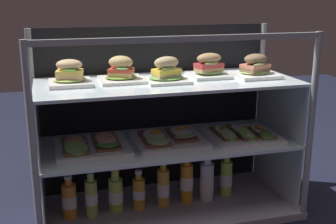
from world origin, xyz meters
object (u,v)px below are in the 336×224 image
object	(u,v)px
juice_bottle_front_right_end	(69,200)
plated_roll_sandwich_near_right_corner	(121,72)
juice_bottle_back_center	(139,193)
juice_bottle_front_left_end	(163,187)
open_sandwich_tray_near_right_corner	(92,145)
plated_roll_sandwich_near_left_corner	(166,73)
juice_bottle_back_right	(91,197)
juice_bottle_front_middle	(207,181)
open_sandwich_tray_right_of_center	(242,134)
plated_roll_sandwich_mid_right	(255,68)
open_sandwich_tray_near_left_corner	(169,138)
juice_bottle_back_left	(226,178)
juice_bottle_tucked_behind	(116,194)
juice_bottle_front_second	(187,182)
plated_roll_sandwich_far_right	(209,68)
plated_roll_sandwich_left_of_center	(70,76)

from	to	relation	value
juice_bottle_front_right_end	plated_roll_sandwich_near_right_corner	bearing A→B (deg)	10.04
juice_bottle_back_center	juice_bottle_front_left_end	world-z (taller)	juice_bottle_front_left_end
juice_bottle_front_left_end	open_sandwich_tray_near_right_corner	bearing A→B (deg)	179.60
plated_roll_sandwich_near_left_corner	juice_bottle_back_right	world-z (taller)	plated_roll_sandwich_near_left_corner
juice_bottle_back_center	juice_bottle_front_middle	distance (m)	0.35
open_sandwich_tray_right_of_center	juice_bottle_back_right	size ratio (longest dim) A/B	1.41
plated_roll_sandwich_near_left_corner	plated_roll_sandwich_mid_right	distance (m)	0.44
open_sandwich_tray_right_of_center	juice_bottle_back_center	xyz separation A→B (m)	(-0.51, 0.03, -0.26)
open_sandwich_tray_near_left_corner	juice_bottle_front_middle	xyz separation A→B (m)	(0.20, 0.00, -0.25)
juice_bottle_back_left	plated_roll_sandwich_mid_right	bearing A→B (deg)	-20.13
juice_bottle_front_right_end	juice_bottle_tucked_behind	world-z (taller)	juice_bottle_tucked_behind
juice_bottle_front_right_end	open_sandwich_tray_right_of_center	bearing A→B (deg)	-2.31
juice_bottle_tucked_behind	plated_roll_sandwich_near_left_corner	bearing A→B (deg)	-5.53
juice_bottle_front_second	juice_bottle_back_left	bearing A→B (deg)	4.50
juice_bottle_front_right_end	juice_bottle_back_left	size ratio (longest dim) A/B	0.91
juice_bottle_back_center	juice_bottle_front_right_end	bearing A→B (deg)	179.97
plated_roll_sandwich_far_right	juice_bottle_tucked_behind	size ratio (longest dim) A/B	0.84
plated_roll_sandwich_left_of_center	juice_bottle_back_right	size ratio (longest dim) A/B	0.79
plated_roll_sandwich_left_of_center	juice_bottle_front_middle	bearing A→B (deg)	-2.51
juice_bottle_back_right	plated_roll_sandwich_near_left_corner	bearing A→B (deg)	-0.06
juice_bottle_back_center	juice_bottle_front_second	size ratio (longest dim) A/B	0.80
open_sandwich_tray_near_right_corner	juice_bottle_front_middle	xyz separation A→B (m)	(0.56, 0.00, -0.25)
open_sandwich_tray_near_left_corner	juice_bottle_back_right	world-z (taller)	open_sandwich_tray_near_left_corner
juice_bottle_tucked_behind	juice_bottle_front_left_end	distance (m)	0.23
open_sandwich_tray_right_of_center	plated_roll_sandwich_near_left_corner	bearing A→B (deg)	176.90
juice_bottle_tucked_behind	juice_bottle_back_left	bearing A→B (deg)	1.36
open_sandwich_tray_right_of_center	juice_bottle_tucked_behind	bearing A→B (deg)	175.95
juice_bottle_tucked_behind	juice_bottle_front_second	distance (m)	0.35
juice_bottle_front_middle	juice_bottle_back_left	world-z (taller)	juice_bottle_front_middle
plated_roll_sandwich_mid_right	open_sandwich_tray_near_right_corner	distance (m)	0.85
plated_roll_sandwich_mid_right	juice_bottle_back_left	distance (m)	0.58
plated_roll_sandwich_near_left_corner	open_sandwich_tray_right_of_center	world-z (taller)	plated_roll_sandwich_near_left_corner
open_sandwich_tray_right_of_center	juice_bottle_back_left	size ratio (longest dim) A/B	1.44
plated_roll_sandwich_left_of_center	juice_bottle_tucked_behind	bearing A→B (deg)	-6.32
plated_roll_sandwich_left_of_center	plated_roll_sandwich_near_right_corner	size ratio (longest dim) A/B	0.94
plated_roll_sandwich_left_of_center	juice_bottle_back_center	xyz separation A→B (m)	(0.29, -0.03, -0.58)
juice_bottle_front_right_end	juice_bottle_back_center	bearing A→B (deg)	-0.03
plated_roll_sandwich_near_right_corner	juice_bottle_back_center	world-z (taller)	plated_roll_sandwich_near_right_corner
juice_bottle_front_middle	juice_bottle_back_left	xyz separation A→B (m)	(0.11, 0.02, -0.00)
plated_roll_sandwich_near_right_corner	juice_bottle_front_left_end	xyz separation A→B (m)	(0.18, -0.05, -0.57)
plated_roll_sandwich_far_right	open_sandwich_tray_near_left_corner	world-z (taller)	plated_roll_sandwich_far_right
plated_roll_sandwich_near_left_corner	juice_bottle_front_second	world-z (taller)	plated_roll_sandwich_near_left_corner
plated_roll_sandwich_far_right	open_sandwich_tray_near_right_corner	size ratio (longest dim) A/B	0.56
juice_bottle_front_right_end	juice_bottle_front_middle	distance (m)	0.67
plated_roll_sandwich_far_right	juice_bottle_back_right	size ratio (longest dim) A/B	0.79
juice_bottle_front_second	juice_bottle_back_left	distance (m)	0.22
plated_roll_sandwich_near_left_corner	juice_bottle_front_middle	xyz separation A→B (m)	(0.21, 0.02, -0.56)
juice_bottle_front_middle	juice_bottle_front_second	bearing A→B (deg)	177.51
juice_bottle_back_right	juice_bottle_front_left_end	distance (m)	0.35
juice_bottle_tucked_behind	plated_roll_sandwich_near_right_corner	bearing A→B (deg)	36.80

